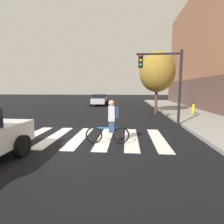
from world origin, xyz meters
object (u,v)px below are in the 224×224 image
(traffic_light_near, at_px, (165,75))
(fire_hydrant, at_px, (193,109))
(sedan_mid, at_px, (100,100))
(street_tree_near, at_px, (157,72))
(cyclist, at_px, (111,122))

(traffic_light_near, relative_size, fire_hydrant, 5.38)
(traffic_light_near, bearing_deg, sedan_mid, 114.05)
(sedan_mid, bearing_deg, fire_hydrant, -43.01)
(sedan_mid, bearing_deg, street_tree_near, -49.86)
(cyclist, height_order, street_tree_near, street_tree_near)
(traffic_light_near, height_order, fire_hydrant, traffic_light_near)
(traffic_light_near, xyz_separation_m, street_tree_near, (0.45, 5.44, 0.70))
(fire_hydrant, bearing_deg, street_tree_near, 159.49)
(sedan_mid, distance_m, street_tree_near, 9.90)
(sedan_mid, relative_size, cyclist, 2.52)
(cyclist, height_order, fire_hydrant, cyclist)
(cyclist, xyz_separation_m, street_tree_near, (3.12, 8.78, 2.72))
(cyclist, height_order, traffic_light_near, traffic_light_near)
(traffic_light_near, bearing_deg, street_tree_near, 85.24)
(traffic_light_near, xyz_separation_m, fire_hydrant, (3.23, 4.40, -2.33))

